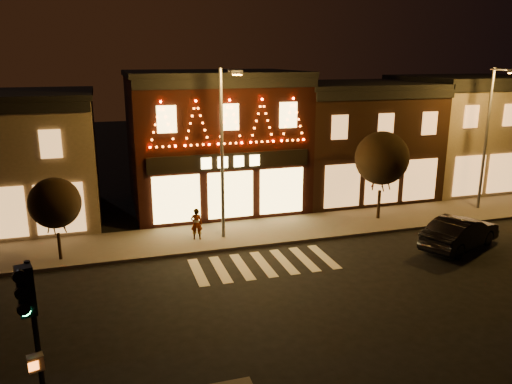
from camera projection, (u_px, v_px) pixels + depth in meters
name	position (u px, v px, depth m)	size (l,w,h in m)	color
ground	(295.00, 304.00, 19.18)	(120.00, 120.00, 0.00)	black
sidewalk_far	(276.00, 230.00, 27.11)	(44.00, 4.00, 0.15)	#47423D
building_pulp	(214.00, 140.00, 30.99)	(10.20, 8.34, 8.30)	black
building_right_a	(352.00, 139.00, 33.80)	(9.20, 8.28, 7.50)	#321C11
building_right_b	(465.00, 131.00, 36.31)	(9.20, 8.28, 7.80)	#695F4A
traffic_signal_near	(32.00, 325.00, 10.81)	(0.40, 0.51, 4.81)	black
streetlamp_mid	(224.00, 142.00, 24.41)	(0.75, 1.94, 8.46)	#59595E
streetlamp_right	(490.00, 128.00, 29.35)	(0.63, 1.92, 8.38)	#59595E
tree_left	(55.00, 203.00, 22.38)	(2.28, 2.28, 3.81)	black
tree_right	(382.00, 158.00, 28.01)	(2.99, 2.99, 5.00)	black
dark_sedan	(460.00, 233.00, 24.60)	(1.69, 4.85, 1.60)	black
pedestrian	(197.00, 224.00, 25.37)	(0.59, 0.39, 1.62)	gray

